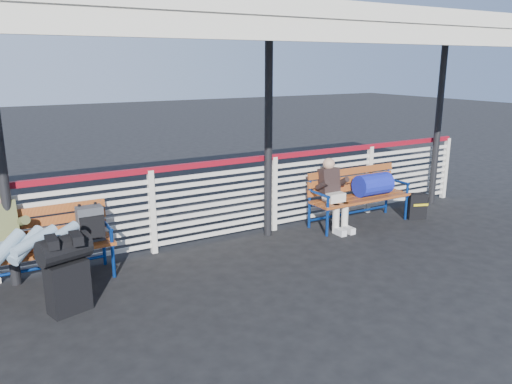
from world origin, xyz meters
TOP-DOWN VIEW (x-y plane):
  - ground at (0.00, 0.00)m, footprint 60.00×60.00m
  - fence at (0.00, 1.90)m, footprint 12.08×0.08m
  - canopy at (-0.00, 0.87)m, footprint 12.60×3.60m
  - luggage_stack at (-1.36, 0.70)m, footprint 0.58×0.43m
  - bench_left at (-1.38, 1.63)m, footprint 1.80×0.56m
  - bench_right at (3.55, 1.48)m, footprint 1.80×0.56m
  - traveler_man at (-1.71, 1.31)m, footprint 0.94×1.49m
  - companion_person at (2.86, 1.48)m, footprint 0.32×0.66m
  - suitcase_side at (4.46, 1.18)m, footprint 0.36×0.29m

SIDE VIEW (x-z plane):
  - ground at x=0.00m, z-range 0.00..0.00m
  - suitcase_side at x=4.46m, z-range 0.00..0.44m
  - luggage_stack at x=-1.36m, z-range 0.04..0.91m
  - bench_left at x=-1.38m, z-range 0.13..1.05m
  - companion_person at x=2.86m, z-range 0.02..1.17m
  - bench_right at x=3.55m, z-range 0.15..1.07m
  - fence at x=0.00m, z-range 0.04..1.28m
  - traveler_man at x=-1.71m, z-range 0.34..1.11m
  - canopy at x=0.00m, z-range 1.46..4.62m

